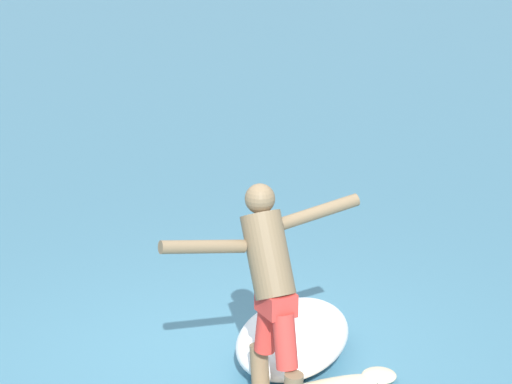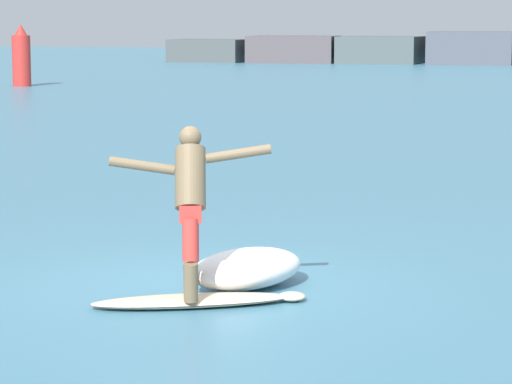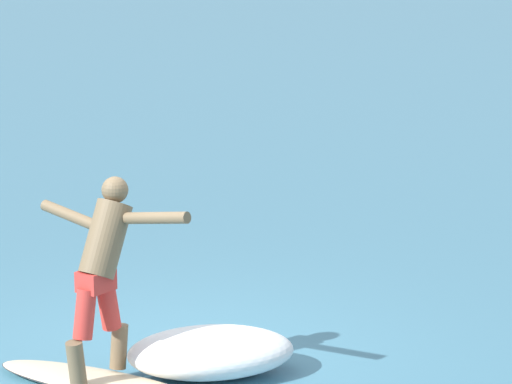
% 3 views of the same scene
% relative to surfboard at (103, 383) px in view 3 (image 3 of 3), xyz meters
% --- Properties ---
extents(ground_plane, '(200.00, 200.00, 0.00)m').
position_rel_surfboard_xyz_m(ground_plane, '(-0.22, 0.78, -0.05)').
color(ground_plane, teal).
extents(surfboard, '(1.98, 1.22, 0.23)m').
position_rel_surfboard_xyz_m(surfboard, '(0.00, 0.00, 0.00)').
color(surfboard, beige).
rests_on(surfboard, ground).
extents(surfer, '(1.46, 0.78, 1.55)m').
position_rel_surfboard_xyz_m(surfer, '(-0.06, 0.08, 0.95)').
color(surfer, brown).
rests_on(surfer, surfboard).
extents(wave_foam_at_tail, '(1.34, 1.56, 0.38)m').
position_rel_surfboard_xyz_m(wave_foam_at_tail, '(0.27, 0.84, 0.14)').
color(wave_foam_at_tail, white).
rests_on(wave_foam_at_tail, ground).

